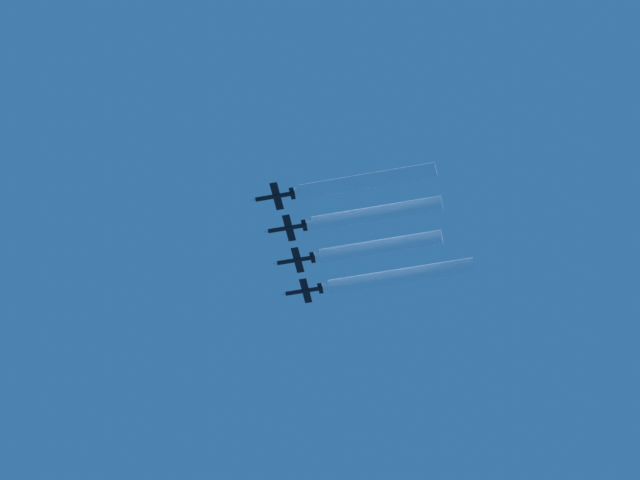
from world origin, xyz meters
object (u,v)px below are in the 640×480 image
at_px(jet_inner_left, 286,228).
at_px(jet_inner_right, 303,291).
at_px(jet_center, 295,260).
at_px(jet_far_left, 274,197).

bearing_deg(jet_inner_left, jet_inner_right, 0.22).
bearing_deg(jet_center, jet_inner_left, -179.63).
bearing_deg(jet_far_left, jet_inner_right, -1.55).
height_order(jet_far_left, jet_center, jet_center).
bearing_deg(jet_inner_right, jet_center, -179.93).
height_order(jet_inner_left, jet_center, jet_center).
xyz_separation_m(jet_far_left, jet_center, (20.28, -0.83, 0.45)).
bearing_deg(jet_center, jet_inner_right, 0.07).
bearing_deg(jet_inner_right, jet_inner_left, -179.78).
relative_size(jet_center, jet_inner_right, 1.00).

